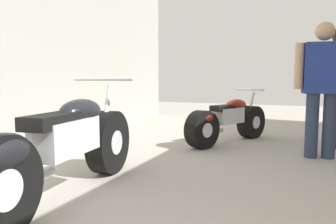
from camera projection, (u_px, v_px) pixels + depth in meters
ground_plane at (219, 161)px, 3.71m from camera, size 17.88×17.88×0.00m
garage_partition_left at (38, 39)px, 4.61m from camera, size 0.08×8.20×3.08m
motorcycle_maroon_cruiser at (63, 149)px, 2.47m from camera, size 0.62×2.09×0.97m
motorcycle_black_naked at (227, 121)px, 4.75m from camera, size 0.91×1.65×0.81m
mechanic_in_blue at (323, 82)px, 3.78m from camera, size 0.66×0.31×1.63m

